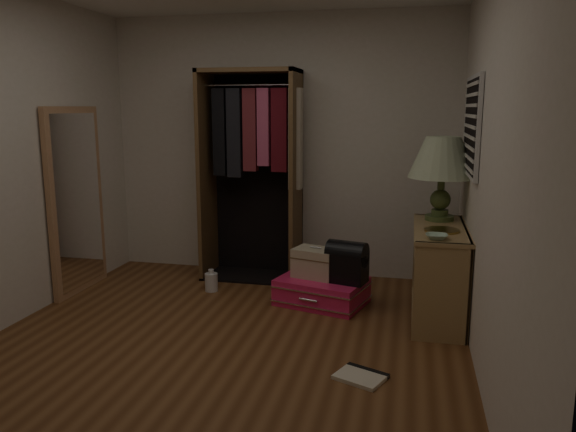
{
  "coord_description": "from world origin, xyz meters",
  "views": [
    {
      "loc": [
        1.29,
        -3.54,
        1.69
      ],
      "look_at": [
        0.3,
        0.95,
        0.8
      ],
      "focal_mm": 35.0,
      "sensor_mm": 36.0,
      "label": 1
    }
  ],
  "objects_px": {
    "console_bookshelf": "(438,269)",
    "table_lamp": "(442,159)",
    "open_wardrobe": "(254,156)",
    "pink_suitcase": "(322,291)",
    "floor_mirror": "(76,201)",
    "black_bag": "(347,261)",
    "white_jug": "(211,282)",
    "train_case": "(316,262)"
  },
  "relations": [
    {
      "from": "train_case",
      "to": "table_lamp",
      "type": "distance_m",
      "value": 1.39
    },
    {
      "from": "train_case",
      "to": "table_lamp",
      "type": "relative_size",
      "value": 0.59
    },
    {
      "from": "open_wardrobe",
      "to": "white_jug",
      "type": "relative_size",
      "value": 9.81
    },
    {
      "from": "white_jug",
      "to": "table_lamp",
      "type": "bearing_deg",
      "value": 2.42
    },
    {
      "from": "console_bookshelf",
      "to": "floor_mirror",
      "type": "relative_size",
      "value": 0.66
    },
    {
      "from": "open_wardrobe",
      "to": "black_bag",
      "type": "xyz_separation_m",
      "value": [
        1.01,
        -0.72,
        -0.81
      ]
    },
    {
      "from": "floor_mirror",
      "to": "pink_suitcase",
      "type": "xyz_separation_m",
      "value": [
        2.27,
        0.11,
        -0.74
      ]
    },
    {
      "from": "console_bookshelf",
      "to": "white_jug",
      "type": "relative_size",
      "value": 5.36
    },
    {
      "from": "open_wardrobe",
      "to": "pink_suitcase",
      "type": "xyz_separation_m",
      "value": [
        0.79,
        -0.67,
        -1.11
      ]
    },
    {
      "from": "console_bookshelf",
      "to": "black_bag",
      "type": "height_order",
      "value": "console_bookshelf"
    },
    {
      "from": "black_bag",
      "to": "pink_suitcase",
      "type": "bearing_deg",
      "value": -177.45
    },
    {
      "from": "train_case",
      "to": "black_bag",
      "type": "bearing_deg",
      "value": -1.45
    },
    {
      "from": "table_lamp",
      "to": "floor_mirror",
      "type": "bearing_deg",
      "value": -174.61
    },
    {
      "from": "train_case",
      "to": "black_bag",
      "type": "relative_size",
      "value": 1.16
    },
    {
      "from": "open_wardrobe",
      "to": "train_case",
      "type": "height_order",
      "value": "open_wardrobe"
    },
    {
      "from": "open_wardrobe",
      "to": "train_case",
      "type": "distance_m",
      "value": 1.29
    },
    {
      "from": "floor_mirror",
      "to": "black_bag",
      "type": "relative_size",
      "value": 4.55
    },
    {
      "from": "table_lamp",
      "to": "train_case",
      "type": "bearing_deg",
      "value": -171.33
    },
    {
      "from": "open_wardrobe",
      "to": "console_bookshelf",
      "type": "bearing_deg",
      "value": -22.57
    },
    {
      "from": "pink_suitcase",
      "to": "black_bag",
      "type": "bearing_deg",
      "value": 3.17
    },
    {
      "from": "table_lamp",
      "to": "pink_suitcase",
      "type": "bearing_deg",
      "value": -168.32
    },
    {
      "from": "console_bookshelf",
      "to": "black_bag",
      "type": "xyz_separation_m",
      "value": [
        -0.75,
        0.02,
        0.02
      ]
    },
    {
      "from": "open_wardrobe",
      "to": "white_jug",
      "type": "bearing_deg",
      "value": -116.01
    },
    {
      "from": "table_lamp",
      "to": "console_bookshelf",
      "type": "bearing_deg",
      "value": -90.91
    },
    {
      "from": "console_bookshelf",
      "to": "white_jug",
      "type": "xyz_separation_m",
      "value": [
        -2.03,
        0.18,
        -0.3
      ]
    },
    {
      "from": "console_bookshelf",
      "to": "table_lamp",
      "type": "height_order",
      "value": "table_lamp"
    },
    {
      "from": "open_wardrobe",
      "to": "pink_suitcase",
      "type": "relative_size",
      "value": 2.38
    },
    {
      "from": "train_case",
      "to": "table_lamp",
      "type": "xyz_separation_m",
      "value": [
        1.04,
        0.16,
        0.91
      ]
    },
    {
      "from": "console_bookshelf",
      "to": "pink_suitcase",
      "type": "bearing_deg",
      "value": 176.18
    },
    {
      "from": "floor_mirror",
      "to": "black_bag",
      "type": "height_order",
      "value": "floor_mirror"
    },
    {
      "from": "open_wardrobe",
      "to": "train_case",
      "type": "xyz_separation_m",
      "value": [
        0.73,
        -0.62,
        -0.86
      ]
    },
    {
      "from": "console_bookshelf",
      "to": "pink_suitcase",
      "type": "xyz_separation_m",
      "value": [
        -0.97,
        0.06,
        -0.28
      ]
    },
    {
      "from": "open_wardrobe",
      "to": "black_bag",
      "type": "distance_m",
      "value": 1.48
    },
    {
      "from": "open_wardrobe",
      "to": "table_lamp",
      "type": "distance_m",
      "value": 1.83
    },
    {
      "from": "console_bookshelf",
      "to": "table_lamp",
      "type": "xyz_separation_m",
      "value": [
        0.0,
        0.27,
        0.88
      ]
    },
    {
      "from": "console_bookshelf",
      "to": "open_wardrobe",
      "type": "distance_m",
      "value": 2.08
    },
    {
      "from": "train_case",
      "to": "black_bag",
      "type": "xyz_separation_m",
      "value": [
        0.28,
        -0.09,
        0.06
      ]
    },
    {
      "from": "table_lamp",
      "to": "black_bag",
      "type": "bearing_deg",
      "value": -161.71
    },
    {
      "from": "console_bookshelf",
      "to": "train_case",
      "type": "xyz_separation_m",
      "value": [
        -1.03,
        0.11,
        -0.03
      ]
    },
    {
      "from": "open_wardrobe",
      "to": "floor_mirror",
      "type": "xyz_separation_m",
      "value": [
        -1.48,
        -0.77,
        -0.37
      ]
    },
    {
      "from": "floor_mirror",
      "to": "pink_suitcase",
      "type": "relative_size",
      "value": 1.98
    },
    {
      "from": "floor_mirror",
      "to": "table_lamp",
      "type": "bearing_deg",
      "value": 5.39
    }
  ]
}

